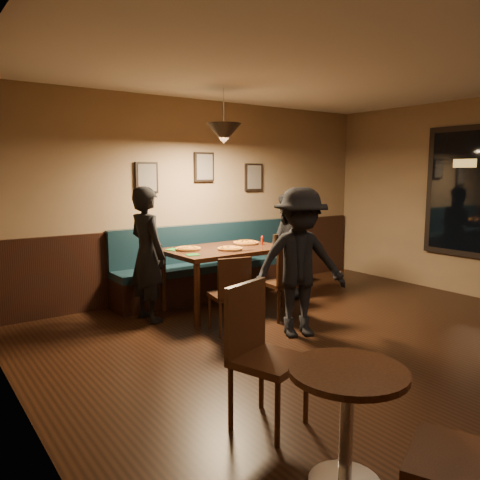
{
  "coord_description": "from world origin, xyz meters",
  "views": [
    {
      "loc": [
        -3.64,
        -2.55,
        1.76
      ],
      "look_at": [
        -0.27,
        2.19,
        0.95
      ],
      "focal_mm": 35.94,
      "sensor_mm": 36.0,
      "label": 1
    }
  ],
  "objects_px": {
    "diner_left": "(147,254)",
    "diner_front": "(300,263)",
    "chair_near_right": "(282,282)",
    "cafe_chair_far": "(269,357)",
    "diner_right": "(288,246)",
    "dining_table": "(224,279)",
    "tabasco_bottle": "(262,240)",
    "cafe_chair_near": "(466,458)",
    "soda_glass": "(276,240)",
    "cafe_table": "(346,428)",
    "chair_near_left": "(229,294)",
    "booth_bench": "(215,262)"
  },
  "relations": [
    {
      "from": "diner_left",
      "to": "diner_front",
      "type": "xyz_separation_m",
      "value": [
        1.1,
        -1.46,
        0.0
      ]
    },
    {
      "from": "chair_near_right",
      "to": "cafe_chair_far",
      "type": "distance_m",
      "value": 2.57
    },
    {
      "from": "diner_right",
      "to": "dining_table",
      "type": "bearing_deg",
      "value": -68.76
    },
    {
      "from": "diner_front",
      "to": "tabasco_bottle",
      "type": "bearing_deg",
      "value": 89.71
    },
    {
      "from": "tabasco_bottle",
      "to": "cafe_chair_far",
      "type": "xyz_separation_m",
      "value": [
        -1.93,
        -2.55,
        -0.37
      ]
    },
    {
      "from": "diner_front",
      "to": "cafe_chair_near",
      "type": "height_order",
      "value": "diner_front"
    },
    {
      "from": "soda_glass",
      "to": "chair_near_right",
      "type": "bearing_deg",
      "value": -119.98
    },
    {
      "from": "diner_left",
      "to": "diner_right",
      "type": "height_order",
      "value": "diner_left"
    },
    {
      "from": "diner_right",
      "to": "cafe_chair_far",
      "type": "height_order",
      "value": "diner_right"
    },
    {
      "from": "soda_glass",
      "to": "cafe_chair_near",
      "type": "bearing_deg",
      "value": -118.5
    },
    {
      "from": "diner_left",
      "to": "diner_front",
      "type": "distance_m",
      "value": 1.83
    },
    {
      "from": "cafe_table",
      "to": "chair_near_right",
      "type": "bearing_deg",
      "value": 55.98
    },
    {
      "from": "dining_table",
      "to": "chair_near_right",
      "type": "distance_m",
      "value": 0.81
    },
    {
      "from": "dining_table",
      "to": "cafe_chair_far",
      "type": "distance_m",
      "value": 2.96
    },
    {
      "from": "cafe_table",
      "to": "chair_near_left",
      "type": "bearing_deg",
      "value": 69.59
    },
    {
      "from": "dining_table",
      "to": "diner_left",
      "type": "height_order",
      "value": "diner_left"
    },
    {
      "from": "chair_near_right",
      "to": "tabasco_bottle",
      "type": "bearing_deg",
      "value": 78.68
    },
    {
      "from": "chair_near_right",
      "to": "chair_near_left",
      "type": "bearing_deg",
      "value": -170.96
    },
    {
      "from": "chair_near_left",
      "to": "soda_glass",
      "type": "relative_size",
      "value": 5.47
    },
    {
      "from": "diner_front",
      "to": "dining_table",
      "type": "bearing_deg",
      "value": 114.05
    },
    {
      "from": "dining_table",
      "to": "soda_glass",
      "type": "relative_size",
      "value": 9.52
    },
    {
      "from": "booth_bench",
      "to": "soda_glass",
      "type": "height_order",
      "value": "booth_bench"
    },
    {
      "from": "chair_near_right",
      "to": "soda_glass",
      "type": "height_order",
      "value": "soda_glass"
    },
    {
      "from": "diner_left",
      "to": "diner_right",
      "type": "xyz_separation_m",
      "value": [
        2.04,
        -0.19,
        -0.05
      ]
    },
    {
      "from": "dining_table",
      "to": "cafe_chair_far",
      "type": "bearing_deg",
      "value": -119.43
    },
    {
      "from": "chair_near_left",
      "to": "cafe_table",
      "type": "distance_m",
      "value": 2.78
    },
    {
      "from": "diner_right",
      "to": "soda_glass",
      "type": "height_order",
      "value": "diner_right"
    },
    {
      "from": "diner_left",
      "to": "cafe_table",
      "type": "bearing_deg",
      "value": 166.67
    },
    {
      "from": "chair_near_left",
      "to": "cafe_chair_near",
      "type": "distance_m",
      "value": 3.44
    },
    {
      "from": "booth_bench",
      "to": "soda_glass",
      "type": "distance_m",
      "value": 1.08
    },
    {
      "from": "cafe_chair_near",
      "to": "chair_near_right",
      "type": "bearing_deg",
      "value": 37.34
    },
    {
      "from": "chair_near_left",
      "to": "diner_front",
      "type": "xyz_separation_m",
      "value": [
        0.56,
        -0.55,
        0.37
      ]
    },
    {
      "from": "chair_near_left",
      "to": "chair_near_right",
      "type": "distance_m",
      "value": 0.83
    },
    {
      "from": "cafe_chair_near",
      "to": "cafe_chair_far",
      "type": "bearing_deg",
      "value": 62.97
    },
    {
      "from": "diner_front",
      "to": "cafe_table",
      "type": "xyz_separation_m",
      "value": [
        -1.53,
        -2.06,
        -0.46
      ]
    },
    {
      "from": "cafe_chair_far",
      "to": "tabasco_bottle",
      "type": "bearing_deg",
      "value": -145.31
    },
    {
      "from": "dining_table",
      "to": "diner_left",
      "type": "relative_size",
      "value": 0.94
    },
    {
      "from": "booth_bench",
      "to": "diner_right",
      "type": "height_order",
      "value": "diner_right"
    },
    {
      "from": "diner_right",
      "to": "soda_glass",
      "type": "relative_size",
      "value": 9.49
    },
    {
      "from": "booth_bench",
      "to": "dining_table",
      "type": "bearing_deg",
      "value": -112.3
    },
    {
      "from": "chair_near_left",
      "to": "cafe_chair_far",
      "type": "bearing_deg",
      "value": -104.69
    },
    {
      "from": "diner_front",
      "to": "chair_near_right",
      "type": "bearing_deg",
      "value": 85.91
    },
    {
      "from": "diner_left",
      "to": "tabasco_bottle",
      "type": "xyz_separation_m",
      "value": [
        1.56,
        -0.21,
        0.07
      ]
    },
    {
      "from": "booth_bench",
      "to": "dining_table",
      "type": "relative_size",
      "value": 1.99
    },
    {
      "from": "chair_near_left",
      "to": "diner_left",
      "type": "bearing_deg",
      "value": 132.41
    },
    {
      "from": "tabasco_bottle",
      "to": "booth_bench",
      "type": "bearing_deg",
      "value": 111.21
    },
    {
      "from": "chair_near_right",
      "to": "cafe_table",
      "type": "xyz_separation_m",
      "value": [
        -1.8,
        -2.66,
        -0.1
      ]
    },
    {
      "from": "soda_glass",
      "to": "cafe_table",
      "type": "bearing_deg",
      "value": -123.46
    },
    {
      "from": "diner_front",
      "to": "booth_bench",
      "type": "bearing_deg",
      "value": 104.96
    },
    {
      "from": "dining_table",
      "to": "chair_near_right",
      "type": "height_order",
      "value": "chair_near_right"
    }
  ]
}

